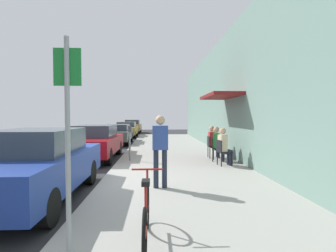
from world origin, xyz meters
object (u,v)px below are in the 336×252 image
object	(u,v)px
parked_car_2	(117,134)
parking_meter	(130,140)
parked_car_4	(132,126)
seated_patron_0	(224,145)
street_sign	(68,129)
parked_car_1	(95,142)
seated_patron_2	(213,141)
parked_car_0	(36,164)
bicycle_0	(146,217)
cafe_chair_1	(216,148)
pedestrian_standing	(160,145)
cafe_chair_2	(212,145)
parked_car_3	(127,129)
seated_patron_1	(218,143)
cafe_chair_0	(222,151)

from	to	relation	value
parked_car_2	parking_meter	distance (m)	7.55
parked_car_4	seated_patron_0	size ratio (longest dim) A/B	3.41
seated_patron_0	parked_car_2	bearing A→B (deg)	119.64
parked_car_4	street_sign	bearing A→B (deg)	-86.71
parked_car_1	seated_patron_2	distance (m)	4.91
parked_car_1	parking_meter	bearing A→B (deg)	-35.19
parked_car_0	parking_meter	size ratio (longest dim) A/B	3.33
parked_car_1	bicycle_0	world-z (taller)	parked_car_1
cafe_chair_1	pedestrian_standing	size ratio (longest dim) A/B	0.51
parked_car_4	cafe_chair_2	world-z (taller)	parked_car_4
parked_car_3	street_sign	size ratio (longest dim) A/B	1.69
parked_car_0	cafe_chair_1	world-z (taller)	parked_car_0
bicycle_0	cafe_chair_1	world-z (taller)	bicycle_0
pedestrian_standing	seated_patron_1	bearing A→B (deg)	58.69
seated_patron_2	bicycle_0	bearing A→B (deg)	-108.92
parked_car_4	seated_patron_1	size ratio (longest dim) A/B	3.41
cafe_chair_2	pedestrian_standing	bearing A→B (deg)	-115.93
parked_car_0	parked_car_3	size ratio (longest dim) A/B	1.00
street_sign	parked_car_0	bearing A→B (deg)	120.59
parked_car_1	cafe_chair_1	size ratio (longest dim) A/B	5.06
parked_car_0	parked_car_2	xyz separation A→B (m)	(0.00, 11.78, -0.09)
cafe_chair_1	parked_car_1	bearing A→B (deg)	164.52
parked_car_4	seated_patron_2	bearing A→B (deg)	-75.33
parked_car_2	parking_meter	bearing A→B (deg)	-78.15
cafe_chair_1	cafe_chair_2	size ratio (longest dim) A/B	1.00
bicycle_0	seated_patron_0	size ratio (longest dim) A/B	1.33
parking_meter	seated_patron_1	distance (m)	3.34
parked_car_2	bicycle_0	world-z (taller)	parked_car_2
seated_patron_0	cafe_chair_0	bearing A→B (deg)	-172.45
parking_meter	bicycle_0	world-z (taller)	parking_meter
parking_meter	cafe_chair_0	xyz separation A→B (m)	(3.27, -1.20, -0.26)
parked_car_4	seated_patron_0	bearing A→B (deg)	-76.53
seated_patron_0	cafe_chair_2	size ratio (longest dim) A/B	1.48
pedestrian_standing	seated_patron_0	bearing A→B (deg)	50.86
cafe_chair_0	seated_patron_2	distance (m)	1.75
street_sign	seated_patron_2	size ratio (longest dim) A/B	2.02
parked_car_4	seated_patron_2	xyz separation A→B (m)	(4.88, -18.64, 0.06)
parking_meter	seated_patron_2	size ratio (longest dim) A/B	1.02
parked_car_1	parked_car_3	world-z (taller)	parked_car_1
parked_car_1	cafe_chair_0	size ratio (longest dim) A/B	5.06
parked_car_3	seated_patron_0	size ratio (longest dim) A/B	3.41
pedestrian_standing	cafe_chair_2	bearing A→B (deg)	64.07
parking_meter	parked_car_3	bearing A→B (deg)	96.71
bicycle_0	cafe_chair_1	distance (m)	6.87
parked_car_2	cafe_chair_2	bearing A→B (deg)	-54.86
cafe_chair_0	parked_car_3	bearing A→B (deg)	108.54
parked_car_2	cafe_chair_0	xyz separation A→B (m)	(4.82, -8.59, -0.06)
parking_meter	parked_car_4	bearing A→B (deg)	94.62
parked_car_1	street_sign	world-z (taller)	street_sign
parked_car_1	pedestrian_standing	distance (m)	5.70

